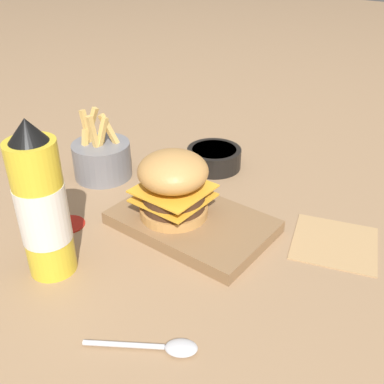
% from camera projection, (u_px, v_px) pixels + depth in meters
% --- Properties ---
extents(ground_plane, '(6.00, 6.00, 0.00)m').
position_uv_depth(ground_plane, '(189.00, 246.00, 0.74)').
color(ground_plane, '#9E7A56').
extents(serving_board, '(0.27, 0.17, 0.02)m').
position_uv_depth(serving_board, '(192.00, 222.00, 0.78)').
color(serving_board, olive).
rests_on(serving_board, ground_plane).
extents(burger, '(0.12, 0.12, 0.12)m').
position_uv_depth(burger, '(173.00, 184.00, 0.75)').
color(burger, tan).
rests_on(burger, serving_board).
extents(ketchup_bottle, '(0.07, 0.07, 0.25)m').
position_uv_depth(ketchup_bottle, '(42.00, 207.00, 0.63)').
color(ketchup_bottle, yellow).
rests_on(ketchup_bottle, ground_plane).
extents(fries_basket, '(0.12, 0.12, 0.14)m').
position_uv_depth(fries_basket, '(102.00, 159.00, 0.93)').
color(fries_basket, slate).
rests_on(fries_basket, ground_plane).
extents(side_bowl, '(0.12, 0.12, 0.04)m').
position_uv_depth(side_bowl, '(214.00, 157.00, 0.97)').
color(side_bowl, black).
rests_on(side_bowl, ground_plane).
extents(spoon, '(0.13, 0.09, 0.01)m').
position_uv_depth(spoon, '(166.00, 347.00, 0.56)').
color(spoon, silver).
rests_on(spoon, ground_plane).
extents(ketchup_puddle, '(0.06, 0.06, 0.00)m').
position_uv_depth(ketchup_puddle, '(69.00, 224.00, 0.79)').
color(ketchup_puddle, '#B21E14').
rests_on(ketchup_puddle, ground_plane).
extents(parchment_square, '(0.17, 0.17, 0.00)m').
position_uv_depth(parchment_square, '(335.00, 243.00, 0.74)').
color(parchment_square, tan).
rests_on(parchment_square, ground_plane).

